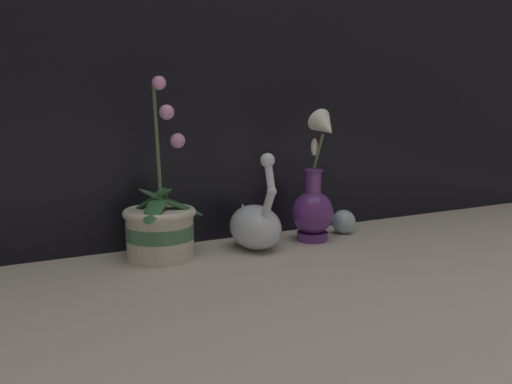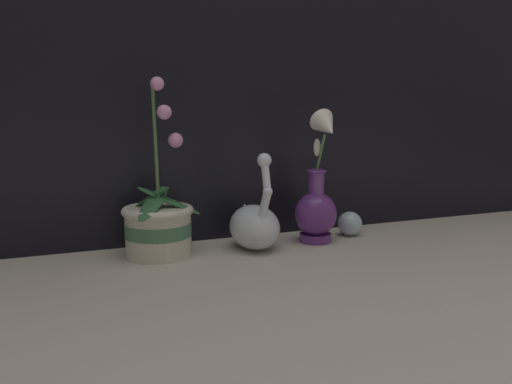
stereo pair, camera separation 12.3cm
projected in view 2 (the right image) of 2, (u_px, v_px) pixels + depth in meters
ground_plane at (273, 259)px, 1.15m from camera, size 2.80×2.80×0.00m
window_backdrop at (237, 8)px, 1.28m from camera, size 2.80×0.03×1.20m
orchid_potted_plant at (158, 224)px, 1.17m from camera, size 0.19×0.19×0.42m
swan_figurine at (254, 224)px, 1.23m from camera, size 0.12×0.19×0.24m
blue_vase at (317, 202)px, 1.29m from camera, size 0.11×0.15×0.34m
glass_sphere at (350, 224)px, 1.37m from camera, size 0.07×0.07×0.07m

